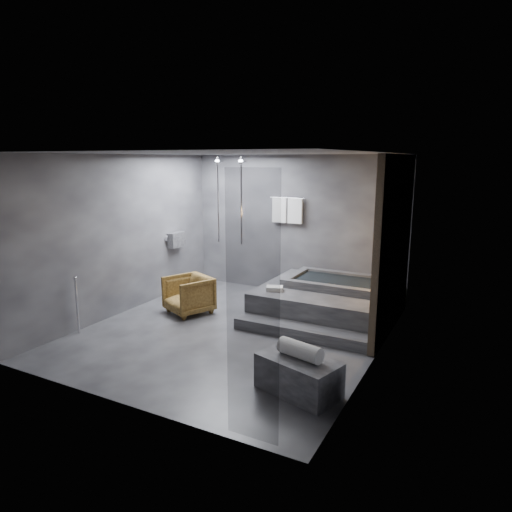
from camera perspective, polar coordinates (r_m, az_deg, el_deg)
The scene contains 7 objects.
room at distance 7.02m, azimuth 0.84°, elevation 3.98°, with size 5.00×5.04×2.82m.
tub_deck at distance 8.20m, azimuth 8.75°, elevation -5.60°, with size 2.20×2.00×0.50m, color #2D2D30.
tub_step at distance 7.21m, azimuth 5.61°, elevation -9.39°, with size 2.20×0.36×0.18m, color #2D2D30.
concrete_bench at distance 5.58m, azimuth 5.33°, elevation -14.64°, with size 0.96×0.53×0.43m, color #38383B.
driftwood_chair at distance 8.27m, azimuth -8.43°, elevation -4.82°, with size 0.72×0.74×0.67m, color #402B10.
rolled_towel at distance 5.46m, azimuth 5.53°, elevation -11.63°, with size 0.20×0.20×0.55m, color white.
deck_towel at distance 7.85m, azimuth 2.34°, elevation -4.08°, with size 0.28×0.20×0.07m, color silver.
Camera 1 is at (3.53, -5.97, 2.73)m, focal length 32.00 mm.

